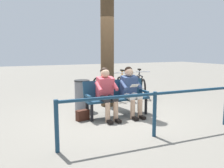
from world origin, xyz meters
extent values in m
plane|color=slate|center=(0.00, 0.00, 0.00)|extent=(40.00, 40.00, 0.00)
cube|color=navy|center=(-0.06, -0.04, 0.42)|extent=(1.60, 0.46, 0.05)
cube|color=navy|center=(-0.06, -0.23, 0.66)|extent=(1.60, 0.15, 0.42)
cube|color=navy|center=(-0.82, -0.03, 0.56)|extent=(0.06, 0.40, 0.05)
cube|color=navy|center=(0.70, -0.04, 0.56)|extent=(0.06, 0.40, 0.05)
cylinder|color=black|center=(-0.78, 0.14, 0.20)|extent=(0.07, 0.07, 0.40)
cylinder|color=black|center=(0.66, 0.13, 0.20)|extent=(0.07, 0.07, 0.40)
cylinder|color=black|center=(-0.78, -0.20, 0.20)|extent=(0.07, 0.07, 0.40)
cylinder|color=black|center=(0.66, -0.21, 0.20)|extent=(0.07, 0.07, 0.40)
cube|color=#334772|center=(-0.38, -0.05, 0.71)|extent=(0.38, 0.31, 0.55)
sphere|color=#D8A884|center=(-0.38, -0.03, 1.06)|extent=(0.21, 0.21, 0.21)
sphere|color=black|center=(-0.38, -0.06, 1.10)|extent=(0.20, 0.20, 0.20)
cylinder|color=white|center=(-0.48, 0.15, 0.49)|extent=(0.15, 0.40, 0.15)
cylinder|color=#D8A884|center=(-0.47, 0.35, 0.23)|extent=(0.11, 0.11, 0.45)
cube|color=black|center=(-0.47, 0.45, 0.04)|extent=(0.09, 0.22, 0.07)
cylinder|color=#334772|center=(-0.58, 0.07, 0.77)|extent=(0.09, 0.31, 0.23)
cylinder|color=white|center=(-0.28, 0.15, 0.49)|extent=(0.15, 0.40, 0.15)
cylinder|color=#D8A884|center=(-0.27, 0.35, 0.23)|extent=(0.11, 0.11, 0.45)
cube|color=black|center=(-0.27, 0.45, 0.04)|extent=(0.09, 0.22, 0.07)
cylinder|color=#334772|center=(-0.18, 0.07, 0.77)|extent=(0.09, 0.31, 0.23)
cube|color=silver|center=(-0.38, 0.25, 0.77)|extent=(0.20, 0.12, 0.09)
cube|color=#D84C59|center=(0.26, -0.06, 0.71)|extent=(0.38, 0.31, 0.55)
sphere|color=#D8A884|center=(0.26, -0.04, 1.06)|extent=(0.21, 0.21, 0.21)
sphere|color=black|center=(0.26, -0.07, 1.10)|extent=(0.20, 0.20, 0.20)
cylinder|color=#262628|center=(0.16, 0.14, 0.49)|extent=(0.15, 0.40, 0.15)
cylinder|color=#D8A884|center=(0.16, 0.34, 0.23)|extent=(0.11, 0.11, 0.45)
cube|color=black|center=(0.17, 0.44, 0.04)|extent=(0.09, 0.22, 0.07)
cylinder|color=#D84C59|center=(0.06, 0.06, 0.77)|extent=(0.09, 0.31, 0.23)
cylinder|color=#262628|center=(0.36, 0.14, 0.49)|extent=(0.15, 0.40, 0.15)
cylinder|color=#D8A884|center=(0.36, 0.34, 0.23)|extent=(0.11, 0.11, 0.45)
cube|color=black|center=(0.37, 0.44, 0.04)|extent=(0.09, 0.22, 0.07)
cylinder|color=#D84C59|center=(0.46, 0.06, 0.77)|extent=(0.09, 0.31, 0.23)
cube|color=#3F1E14|center=(0.83, -0.04, 0.12)|extent=(0.32, 0.20, 0.24)
cylinder|color=#4C3823|center=(-0.27, -1.10, 1.89)|extent=(0.38, 0.38, 3.78)
cylinder|color=slate|center=(0.54, -0.94, 0.39)|extent=(0.39, 0.39, 0.78)
cylinder|color=black|center=(0.54, -0.94, 0.80)|extent=(0.41, 0.41, 0.03)
torus|color=black|center=(-1.79, -1.56, 0.33)|extent=(0.29, 0.64, 0.66)
cylinder|color=silver|center=(-1.79, -1.56, 0.33)|extent=(0.07, 0.07, 0.06)
torus|color=black|center=(-2.14, -2.51, 0.33)|extent=(0.29, 0.64, 0.66)
cylinder|color=silver|center=(-2.14, -2.51, 0.33)|extent=(0.07, 0.07, 0.06)
cylinder|color=black|center=(-1.97, -2.03, 0.71)|extent=(0.26, 0.61, 0.04)
cylinder|color=black|center=(-1.94, -1.96, 0.51)|extent=(0.25, 0.57, 0.43)
cylinder|color=black|center=(-2.03, -2.21, 0.63)|extent=(0.04, 0.04, 0.55)
cube|color=black|center=(-2.03, -2.21, 0.91)|extent=(0.16, 0.24, 0.05)
cylinder|color=#B2B2B7|center=(-1.82, -1.65, 0.88)|extent=(0.46, 0.20, 0.03)
torus|color=black|center=(-1.16, -1.46, 0.33)|extent=(0.19, 0.66, 0.66)
cylinder|color=silver|center=(-1.16, -1.46, 0.33)|extent=(0.06, 0.07, 0.06)
torus|color=black|center=(-1.36, -2.46, 0.33)|extent=(0.19, 0.66, 0.66)
cylinder|color=silver|center=(-1.36, -2.46, 0.33)|extent=(0.06, 0.07, 0.06)
cylinder|color=orange|center=(-1.26, -1.96, 0.71)|extent=(0.16, 0.63, 0.04)
cylinder|color=orange|center=(-1.24, -1.88, 0.51)|extent=(0.16, 0.59, 0.43)
cylinder|color=orange|center=(-1.29, -2.14, 0.63)|extent=(0.04, 0.04, 0.55)
cube|color=black|center=(-1.29, -2.14, 0.91)|extent=(0.13, 0.23, 0.05)
cylinder|color=#B2B2B7|center=(-1.18, -1.56, 0.88)|extent=(0.48, 0.13, 0.03)
torus|color=black|center=(-0.78, -1.57, 0.33)|extent=(0.21, 0.66, 0.66)
cylinder|color=silver|center=(-0.78, -1.57, 0.33)|extent=(0.06, 0.07, 0.06)
torus|color=black|center=(-0.55, -2.56, 0.33)|extent=(0.21, 0.66, 0.66)
cylinder|color=silver|center=(-0.55, -2.56, 0.33)|extent=(0.06, 0.07, 0.06)
cylinder|color=silver|center=(-0.66, -2.06, 0.71)|extent=(0.18, 0.63, 0.04)
cylinder|color=silver|center=(-0.68, -1.99, 0.51)|extent=(0.17, 0.59, 0.43)
cylinder|color=silver|center=(-0.62, -2.24, 0.63)|extent=(0.04, 0.04, 0.55)
cube|color=black|center=(-0.62, -2.24, 0.91)|extent=(0.14, 0.23, 0.05)
cylinder|color=#B2B2B7|center=(-0.76, -1.67, 0.88)|extent=(0.48, 0.14, 0.03)
cylinder|color=navy|center=(-0.07, 1.49, 0.42)|extent=(0.07, 0.07, 0.85)
cylinder|color=navy|center=(1.72, 1.41, 0.42)|extent=(0.07, 0.07, 0.85)
cylinder|color=navy|center=(-0.07, 1.49, 0.81)|extent=(3.58, 0.22, 0.06)
camera|label=1|loc=(2.42, 4.93, 1.61)|focal=37.28mm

